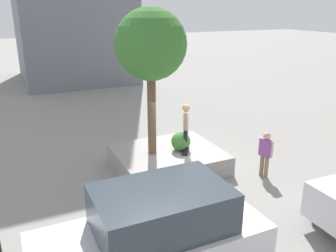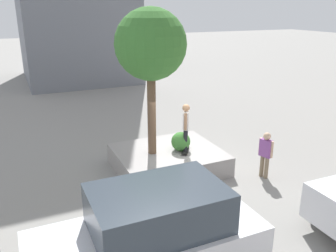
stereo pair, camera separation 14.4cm
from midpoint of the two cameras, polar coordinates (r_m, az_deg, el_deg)
ground_plane at (r=12.41m, az=2.71°, el=-7.10°), size 120.00×120.00×0.00m
planter_ledge at (r=12.32m, az=-0.34°, el=-5.50°), size 3.52×2.99×0.69m
plaza_tree at (r=11.12m, az=-3.19°, el=12.84°), size 2.25×2.25×4.74m
boxwood_shrub at (r=12.36m, az=1.79°, el=-2.43°), size 0.50×0.50×0.50m
hedge_clump at (r=12.10m, az=1.74°, el=-2.50°), size 0.66×0.66×0.66m
skateboard at (r=12.10m, az=2.49°, el=-3.89°), size 0.61×0.79×0.07m
skateboarder at (r=11.77m, az=2.55°, el=0.36°), size 0.38×0.48×1.61m
police_car at (r=7.28m, az=-2.82°, el=-17.73°), size 4.61×2.17×2.14m
pedestrian_crossing at (r=8.12m, az=-11.08°, el=-15.04°), size 0.33×0.52×1.64m
bystander_watching at (r=11.99m, az=15.15°, el=-3.97°), size 0.29×0.52×1.58m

